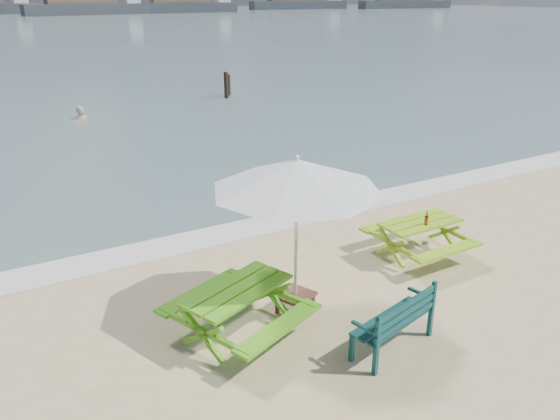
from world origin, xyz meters
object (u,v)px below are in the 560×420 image
picnic_table_right (419,239)px  side_table (295,302)px  beer_bottle (426,220)px  swimmer (82,129)px  picnic_table_left (238,313)px  park_bench (392,331)px  patio_umbrella (297,175)px

picnic_table_right → side_table: 2.96m
beer_bottle → swimmer: (-2.97, 15.30, -1.18)m
side_table → swimmer: (-0.09, 15.61, -0.56)m
picnic_table_left → side_table: 1.03m
park_bench → side_table: bearing=115.7°
picnic_table_right → beer_bottle: beer_bottle is taller
picnic_table_left → picnic_table_right: (3.92, 0.59, -0.02)m
picnic_table_left → swimmer: size_ratio=1.24×
park_bench → swimmer: bearing=92.6°
picnic_table_right → swimmer: picnic_table_right is taller
patio_umbrella → beer_bottle: 3.22m
park_bench → patio_umbrella: bearing=115.7°
picnic_table_right → swimmer: (-3.01, 15.13, -0.73)m
picnic_table_right → beer_bottle: (-0.04, -0.17, 0.45)m
picnic_table_left → picnic_table_right: bearing=8.6°
side_table → beer_bottle: beer_bottle is taller
park_bench → side_table: size_ratio=2.18×
picnic_table_right → patio_umbrella: 3.49m
picnic_table_left → swimmer: bearing=86.7°
side_table → patio_umbrella: patio_umbrella is taller
patio_umbrella → picnic_table_right: bearing=9.4°
patio_umbrella → swimmer: patio_umbrella is taller
side_table → beer_bottle: size_ratio=2.60×
side_table → patio_umbrella: bearing=0.0°
park_bench → patio_umbrella: 2.49m
picnic_table_left → park_bench: park_bench is taller
side_table → beer_bottle: 2.96m
beer_bottle → swimmer: size_ratio=0.14×
picnic_table_right → park_bench: (-2.24, -1.89, -0.09)m
picnic_table_right → swimmer: 15.44m
patio_umbrella → swimmer: (-0.09, 15.61, -2.59)m
side_table → patio_umbrella: size_ratio=0.20×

